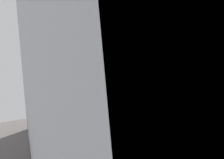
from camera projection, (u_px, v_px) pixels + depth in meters
name	position (u px, v px, depth m)	size (l,w,h in m)	color
ground_plane	(192.00, 152.00, 2.96)	(5.85, 5.18, 0.10)	#4C4744
wall_back	(129.00, 58.00, 4.39)	(4.65, 0.53, 2.67)	#A8A8AA
wall_left	(33.00, 78.00, 1.70)	(0.12, 3.98, 2.67)	#A8A8AA
bath_mat	(67.00, 142.00, 3.15)	(0.68, 0.44, 0.01)	#474C56
vanity_sink_left	(59.00, 110.00, 3.58)	(0.77, 0.45, 0.74)	brown
tap_on_left_sink	(57.00, 88.00, 3.65)	(0.03, 0.13, 0.11)	silver
vanity_sink_right	(111.00, 103.00, 4.08)	(0.77, 0.45, 0.74)	brown
tap_on_right_sink	(108.00, 83.00, 4.14)	(0.03, 0.13, 0.11)	silver
toilet	(154.00, 97.00, 4.59)	(0.48, 0.62, 1.00)	brown
toothbrush_cup	(40.00, 90.00, 3.50)	(0.07, 0.08, 0.21)	silver
soap_dispenser	(120.00, 81.00, 4.28)	(0.06, 0.06, 0.17)	gray
folded_hand_towel	(112.00, 87.00, 3.89)	(0.22, 0.16, 0.04)	white
shower_tray	(196.00, 95.00, 4.67)	(0.99, 0.96, 1.95)	white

